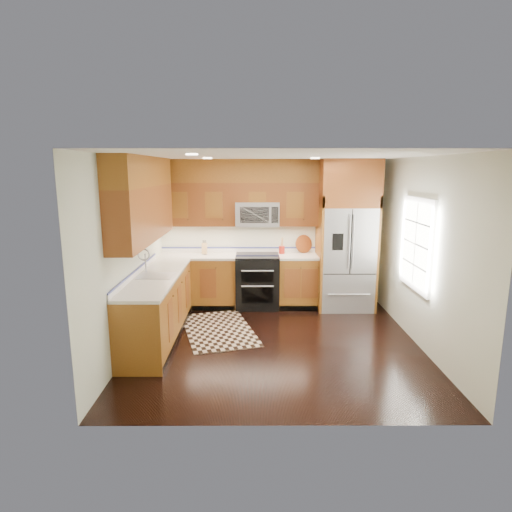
{
  "coord_description": "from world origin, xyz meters",
  "views": [
    {
      "loc": [
        -0.3,
        -5.71,
        2.42
      ],
      "look_at": [
        -0.28,
        0.6,
        1.15
      ],
      "focal_mm": 30.0,
      "sensor_mm": 36.0,
      "label": 1
    }
  ],
  "objects_px": {
    "refrigerator": "(346,235)",
    "knife_block": "(204,248)",
    "range": "(257,281)",
    "utensil_crock": "(282,248)",
    "rug": "(219,329)"
  },
  "relations": [
    {
      "from": "refrigerator",
      "to": "utensil_crock",
      "type": "relative_size",
      "value": 8.87
    },
    {
      "from": "refrigerator",
      "to": "knife_block",
      "type": "relative_size",
      "value": 10.48
    },
    {
      "from": "range",
      "to": "refrigerator",
      "type": "distance_m",
      "value": 1.76
    },
    {
      "from": "range",
      "to": "rug",
      "type": "bearing_deg",
      "value": -117.84
    },
    {
      "from": "knife_block",
      "to": "utensil_crock",
      "type": "distance_m",
      "value": 1.39
    },
    {
      "from": "range",
      "to": "knife_block",
      "type": "bearing_deg",
      "value": 171.06
    },
    {
      "from": "refrigerator",
      "to": "range",
      "type": "bearing_deg",
      "value": 178.6
    },
    {
      "from": "range",
      "to": "refrigerator",
      "type": "height_order",
      "value": "refrigerator"
    },
    {
      "from": "range",
      "to": "rug",
      "type": "relative_size",
      "value": 0.58
    },
    {
      "from": "rug",
      "to": "knife_block",
      "type": "bearing_deg",
      "value": 88.99
    },
    {
      "from": "rug",
      "to": "knife_block",
      "type": "height_order",
      "value": "knife_block"
    },
    {
      "from": "knife_block",
      "to": "rug",
      "type": "bearing_deg",
      "value": -75.26
    },
    {
      "from": "range",
      "to": "knife_block",
      "type": "distance_m",
      "value": 1.12
    },
    {
      "from": "knife_block",
      "to": "utensil_crock",
      "type": "relative_size",
      "value": 0.85
    },
    {
      "from": "refrigerator",
      "to": "knife_block",
      "type": "bearing_deg",
      "value": 175.72
    }
  ]
}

